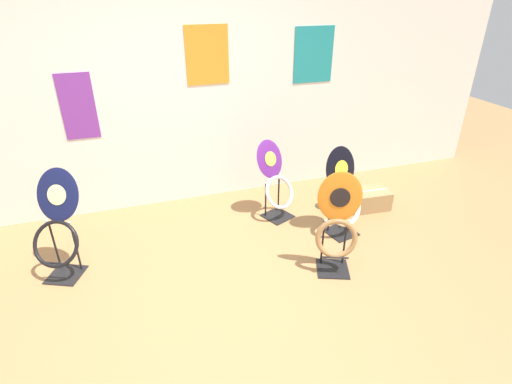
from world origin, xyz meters
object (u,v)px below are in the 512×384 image
paint_can (329,201)px  storage_box (368,199)px  toilet_seat_display_jazz_black (343,196)px  toilet_seat_display_purple_note (275,181)px  toilet_seat_display_orange_sun (337,225)px  toilet_seat_display_navy_moon (58,228)px

paint_can → storage_box: bearing=-17.7°
toilet_seat_display_jazz_black → paint_can: (0.13, 0.49, -0.33)m
toilet_seat_display_jazz_black → toilet_seat_display_purple_note: size_ratio=1.08×
toilet_seat_display_orange_sun → toilet_seat_display_purple_note: 1.07m
toilet_seat_display_jazz_black → toilet_seat_display_purple_note: (-0.52, 0.53, -0.00)m
paint_can → toilet_seat_display_orange_sun: bearing=-115.6°
toilet_seat_display_jazz_black → storage_box: bearing=32.1°
toilet_seat_display_jazz_black → toilet_seat_display_purple_note: 0.74m
storage_box → toilet_seat_display_navy_moon: bearing=-177.2°
toilet_seat_display_orange_sun → toilet_seat_display_jazz_black: (0.36, 0.53, -0.06)m
toilet_seat_display_navy_moon → storage_box: bearing=2.8°
toilet_seat_display_jazz_black → storage_box: 0.73m
toilet_seat_display_navy_moon → toilet_seat_display_jazz_black: (2.62, -0.20, -0.05)m
paint_can → storage_box: size_ratio=0.38×
paint_can → storage_box: 0.46m
toilet_seat_display_purple_note → toilet_seat_display_jazz_black: bearing=-46.0°
toilet_seat_display_orange_sun → toilet_seat_display_purple_note: (-0.15, 1.06, -0.06)m
toilet_seat_display_navy_moon → storage_box: (3.17, 0.15, -0.35)m
toilet_seat_display_navy_moon → toilet_seat_display_jazz_black: toilet_seat_display_navy_moon is taller
storage_box → toilet_seat_display_jazz_black: bearing=-147.9°
toilet_seat_display_navy_moon → toilet_seat_display_purple_note: (2.10, 0.34, -0.05)m
toilet_seat_display_jazz_black → storage_box: (0.56, 0.35, -0.31)m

